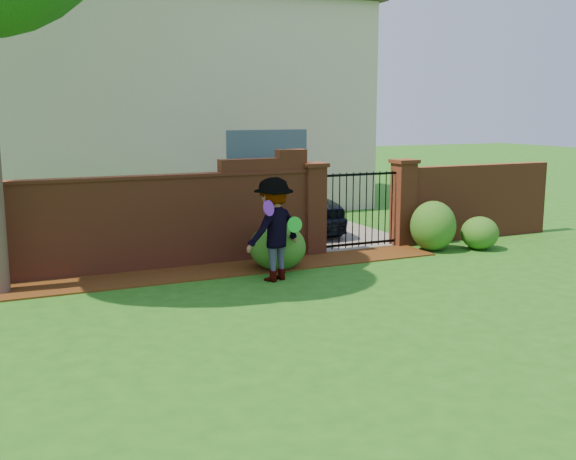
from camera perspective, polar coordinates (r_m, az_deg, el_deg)
name	(u,v)px	position (r m, az deg, el deg)	size (l,w,h in m)	color
ground	(288,324)	(9.37, -0.02, -8.04)	(80.00, 80.00, 0.01)	#1F5A16
mulch_bed	(161,276)	(12.11, -10.76, -3.91)	(11.10, 1.08, 0.03)	#3C1F0B
brick_wall	(91,224)	(12.37, -16.41, 0.46)	(8.70, 0.31, 2.16)	brown
brick_wall_return	(476,202)	(16.02, 15.70, 2.34)	(4.00, 0.25, 1.70)	brown
pillar_left	(313,208)	(13.69, 2.15, 1.89)	(0.50, 0.50, 1.88)	brown
pillar_right	(403,202)	(14.80, 9.79, 2.37)	(0.50, 0.50, 1.88)	brown
iron_gate	(359,210)	(14.23, 6.11, 1.74)	(1.78, 0.03, 1.60)	black
driveway	(282,221)	(17.87, -0.49, 0.76)	(3.20, 8.00, 0.01)	slate
house	(151,102)	(20.64, -11.62, 10.61)	(12.40, 6.40, 6.30)	beige
car	(288,200)	(16.38, 0.01, 2.56)	(1.79, 4.45, 1.52)	black
shrub_left	(278,247)	(12.38, -0.89, -1.46)	(1.05, 1.05, 0.86)	#1A5519
shrub_middle	(433,226)	(14.39, 12.26, 0.34)	(0.96, 0.96, 1.06)	#1A5519
shrub_right	(480,233)	(14.78, 16.02, -0.25)	(0.79, 0.79, 0.71)	#1A5519
man	(275,230)	(11.50, -1.11, 0.03)	(1.16, 0.67, 1.80)	gray
frisbee_purple	(269,208)	(11.11, -1.65, 1.87)	(0.27, 0.27, 0.02)	purple
frisbee_green	(294,225)	(11.52, 0.56, 0.46)	(0.28, 0.28, 0.03)	green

